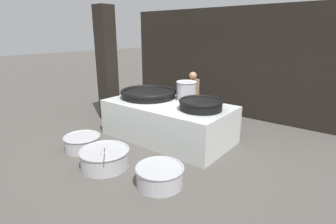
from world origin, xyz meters
TOP-DOWN VIEW (x-y plane):
  - ground_plane at (0.00, 0.00)m, footprint 60.00×60.00m
  - back_wall at (0.00, 2.92)m, footprint 7.05×0.24m
  - support_pillar at (-2.42, 0.16)m, footprint 0.45×0.45m
  - hearth_platform at (0.00, 0.00)m, footprint 3.12×1.66m
  - giant_wok_near at (-0.78, 0.15)m, footprint 1.47×1.47m
  - giant_wok_far at (0.92, 0.01)m, footprint 0.99×0.99m
  - stock_pot at (0.16, 0.55)m, footprint 0.53×0.53m
  - cook at (-0.06, 1.18)m, footprint 0.36×0.56m
  - prep_bowl_vegetables at (-0.05, -1.96)m, footprint 1.13×0.98m
  - prep_bowl_meat at (-1.10, -1.75)m, footprint 0.82×0.82m
  - prep_bowl_extra at (1.22, -1.78)m, footprint 0.86×0.86m

SIDE VIEW (x-z plane):
  - ground_plane at x=0.00m, z-range 0.00..0.00m
  - prep_bowl_meat at x=-1.10m, z-range 0.02..0.35m
  - prep_bowl_extra at x=1.22m, z-range 0.02..0.37m
  - prep_bowl_vegetables at x=-0.05m, z-range -0.18..0.60m
  - hearth_platform at x=0.00m, z-range 0.00..0.91m
  - cook at x=-0.06m, z-range 0.06..1.60m
  - giant_wok_near at x=-0.78m, z-range 0.91..1.13m
  - giant_wok_far at x=0.92m, z-range 0.92..1.16m
  - stock_pot at x=0.16m, z-range 0.92..1.40m
  - back_wall at x=0.00m, z-range 0.00..3.31m
  - support_pillar at x=-2.42m, z-range 0.00..3.31m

